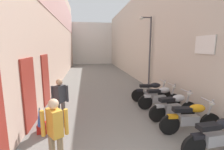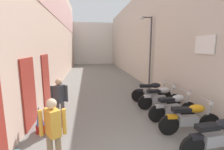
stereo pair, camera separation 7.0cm
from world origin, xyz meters
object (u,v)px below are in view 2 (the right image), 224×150
object	(u,v)px
motorcycle_second	(190,118)
motorcycle_fourth	(160,97)
pedestrian_by_doorway	(53,131)
street_lamp	(149,47)
motorcycle_fifth	(151,91)
plastic_crate	(45,127)
pedestrian_mid_alley	(60,99)
motorcycle_third	(173,106)
motorcycle_nearest	(217,136)
umbrella_leaning	(39,117)

from	to	relation	value
motorcycle_second	motorcycle_fourth	size ratio (longest dim) A/B	1.00
pedestrian_by_doorway	street_lamp	distance (m)	7.67
motorcycle_fourth	street_lamp	xyz separation A→B (m)	(0.69, 3.20, 2.00)
motorcycle_fifth	plastic_crate	size ratio (longest dim) A/B	4.20
pedestrian_mid_alley	motorcycle_third	bearing A→B (deg)	-1.62
pedestrian_mid_alley	plastic_crate	xyz separation A→B (m)	(-0.42, -0.26, -0.78)
motorcycle_second	motorcycle_third	distance (m)	0.94
motorcycle_nearest	motorcycle_second	bearing A→B (deg)	90.00
pedestrian_mid_alley	motorcycle_nearest	bearing A→B (deg)	-28.17
motorcycle_nearest	street_lamp	bearing A→B (deg)	83.63
motorcycle_second	plastic_crate	bearing A→B (deg)	169.45
motorcycle_nearest	motorcycle_second	world-z (taller)	same
umbrella_leaning	street_lamp	size ratio (longest dim) A/B	0.23
motorcycle_fourth	umbrella_leaning	size ratio (longest dim) A/B	1.92
motorcycle_nearest	motorcycle_fifth	world-z (taller)	same
pedestrian_by_doorway	motorcycle_second	bearing A→B (deg)	14.69
pedestrian_by_doorway	motorcycle_fourth	bearing A→B (deg)	39.25
motorcycle_third	pedestrian_by_doorway	bearing A→B (deg)	-152.46
motorcycle_nearest	motorcycle_fifth	size ratio (longest dim) A/B	1.00
street_lamp	motorcycle_fourth	bearing A→B (deg)	-102.21
pedestrian_mid_alley	plastic_crate	size ratio (longest dim) A/B	3.57
pedestrian_by_doorway	pedestrian_mid_alley	distance (m)	2.00
motorcycle_fourth	umbrella_leaning	bearing A→B (deg)	-158.54
pedestrian_by_doorway	plastic_crate	size ratio (longest dim) A/B	3.57
motorcycle_nearest	motorcycle_fourth	world-z (taller)	same
motorcycle_fifth	street_lamp	bearing A→B (deg)	73.29
street_lamp	motorcycle_fifth	bearing A→B (deg)	-106.71
motorcycle_fifth	plastic_crate	bearing A→B (deg)	-153.44
pedestrian_mid_alley	umbrella_leaning	world-z (taller)	pedestrian_mid_alley
pedestrian_by_doorway	street_lamp	xyz separation A→B (m)	(4.31, 6.15, 1.59)
motorcycle_second	motorcycle_fourth	world-z (taller)	same
motorcycle_third	pedestrian_mid_alley	size ratio (longest dim) A/B	1.18
motorcycle_nearest	motorcycle_fourth	distance (m)	3.00
motorcycle_nearest	umbrella_leaning	bearing A→B (deg)	162.53
motorcycle_second	motorcycle_fourth	bearing A→B (deg)	90.00
pedestrian_mid_alley	street_lamp	size ratio (longest dim) A/B	0.37
pedestrian_mid_alley	umbrella_leaning	size ratio (longest dim) A/B	1.63
pedestrian_by_doorway	plastic_crate	world-z (taller)	pedestrian_by_doorway
motorcycle_third	pedestrian_by_doorway	world-z (taller)	pedestrian_by_doorway
motorcycle_second	pedestrian_by_doorway	size ratio (longest dim) A/B	1.18
motorcycle_second	motorcycle_fifth	size ratio (longest dim) A/B	1.00
umbrella_leaning	street_lamp	bearing A→B (deg)	44.62
umbrella_leaning	plastic_crate	bearing A→B (deg)	88.28
motorcycle_third	plastic_crate	distance (m)	4.24
pedestrian_by_doorway	umbrella_leaning	bearing A→B (deg)	115.74
plastic_crate	motorcycle_second	bearing A→B (deg)	-10.55
motorcycle_third	motorcycle_fourth	xyz separation A→B (m)	(0.00, 1.07, 0.00)
street_lamp	pedestrian_by_doorway	bearing A→B (deg)	-125.00
motorcycle_nearest	motorcycle_third	size ratio (longest dim) A/B	1.00
plastic_crate	motorcycle_fourth	bearing A→B (deg)	16.11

